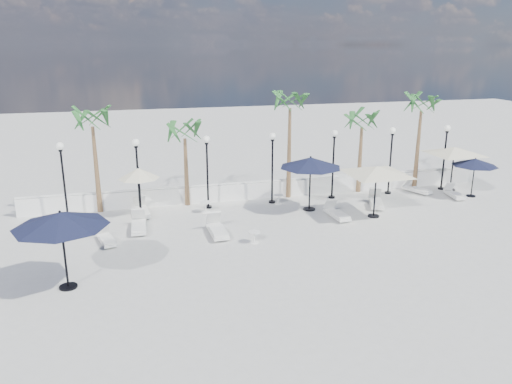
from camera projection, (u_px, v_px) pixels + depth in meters
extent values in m
plane|color=#ABAAA5|center=(315.00, 248.00, 21.13)|extent=(100.00, 100.00, 0.00)
cube|color=white|center=(267.00, 190.00, 27.97)|extent=(26.00, 0.30, 0.90)
cube|color=white|center=(267.00, 181.00, 27.82)|extent=(26.00, 0.12, 0.08)
cylinder|color=black|center=(68.00, 218.00, 24.61)|extent=(0.36, 0.36, 0.10)
cylinder|color=black|center=(64.00, 185.00, 24.13)|extent=(0.10, 0.10, 3.50)
cylinder|color=black|center=(60.00, 150.00, 23.64)|extent=(0.18, 0.18, 0.10)
sphere|color=white|center=(60.00, 146.00, 23.58)|extent=(0.36, 0.36, 0.36)
cylinder|color=black|center=(141.00, 212.00, 25.46)|extent=(0.36, 0.36, 0.10)
cylinder|color=black|center=(138.00, 180.00, 24.97)|extent=(0.10, 0.10, 3.50)
cylinder|color=black|center=(136.00, 147.00, 24.49)|extent=(0.18, 0.18, 0.10)
sphere|color=white|center=(136.00, 143.00, 24.43)|extent=(0.36, 0.36, 0.36)
cylinder|color=black|center=(208.00, 207.00, 26.30)|extent=(0.36, 0.36, 0.10)
cylinder|color=black|center=(207.00, 176.00, 25.82)|extent=(0.10, 0.10, 3.50)
cylinder|color=black|center=(207.00, 143.00, 25.34)|extent=(0.18, 0.18, 0.10)
sphere|color=white|center=(206.00, 139.00, 25.28)|extent=(0.36, 0.36, 0.36)
cylinder|color=black|center=(272.00, 202.00, 27.15)|extent=(0.36, 0.36, 0.10)
cylinder|color=black|center=(272.00, 172.00, 26.67)|extent=(0.10, 0.10, 3.50)
cylinder|color=black|center=(273.00, 140.00, 26.19)|extent=(0.18, 0.18, 0.10)
sphere|color=white|center=(273.00, 136.00, 26.13)|extent=(0.36, 0.36, 0.36)
cylinder|color=black|center=(332.00, 197.00, 28.00)|extent=(0.36, 0.36, 0.10)
cylinder|color=black|center=(333.00, 168.00, 27.52)|extent=(0.10, 0.10, 3.50)
cylinder|color=black|center=(334.00, 137.00, 27.04)|extent=(0.18, 0.18, 0.10)
sphere|color=white|center=(335.00, 133.00, 26.98)|extent=(0.36, 0.36, 0.36)
cylinder|color=black|center=(388.00, 193.00, 28.85)|extent=(0.36, 0.36, 0.10)
cylinder|color=black|center=(390.00, 164.00, 28.37)|extent=(0.10, 0.10, 3.50)
cylinder|color=black|center=(392.00, 134.00, 27.88)|extent=(0.18, 0.18, 0.10)
sphere|color=white|center=(393.00, 131.00, 27.82)|extent=(0.36, 0.36, 0.36)
cylinder|color=black|center=(441.00, 188.00, 29.69)|extent=(0.36, 0.36, 0.10)
cylinder|color=black|center=(444.00, 161.00, 29.21)|extent=(0.10, 0.10, 3.50)
cylinder|color=black|center=(447.00, 132.00, 28.73)|extent=(0.18, 0.18, 0.10)
sphere|color=white|center=(447.00, 128.00, 28.67)|extent=(0.36, 0.36, 0.36)
cone|color=brown|center=(97.00, 170.00, 25.10)|extent=(0.28, 0.28, 4.40)
cone|color=brown|center=(186.00, 172.00, 26.31)|extent=(0.28, 0.28, 3.60)
cone|color=brown|center=(289.00, 154.00, 27.49)|extent=(0.28, 0.28, 5.00)
cone|color=brown|center=(360.00, 160.00, 28.70)|extent=(0.28, 0.28, 3.80)
cone|color=brown|center=(418.00, 150.00, 29.48)|extent=(0.28, 0.28, 4.60)
cube|color=beige|center=(107.00, 240.00, 21.58)|extent=(0.91, 1.71, 0.09)
cube|color=beige|center=(108.00, 240.00, 21.37)|extent=(0.75, 1.19, 0.09)
cube|color=beige|center=(103.00, 229.00, 22.05)|extent=(0.59, 0.49, 0.51)
cube|color=beige|center=(139.00, 227.00, 23.07)|extent=(0.73, 2.00, 0.11)
cube|color=beige|center=(139.00, 227.00, 22.78)|extent=(0.66, 1.36, 0.11)
cube|color=beige|center=(138.00, 213.00, 23.71)|extent=(0.64, 0.49, 0.62)
cube|color=beige|center=(217.00, 231.00, 22.51)|extent=(0.75, 2.08, 0.11)
cube|color=beige|center=(219.00, 231.00, 22.22)|extent=(0.68, 1.41, 0.11)
cube|color=beige|center=(213.00, 217.00, 23.17)|extent=(0.66, 0.51, 0.64)
cube|color=beige|center=(142.00, 212.00, 25.16)|extent=(0.83, 2.00, 0.11)
cube|color=beige|center=(142.00, 211.00, 24.89)|extent=(0.73, 1.37, 0.11)
cube|color=beige|center=(139.00, 200.00, 25.76)|extent=(0.65, 0.52, 0.61)
cube|color=beige|center=(337.00, 215.00, 24.74)|extent=(0.75, 1.90, 0.10)
cube|color=beige|center=(339.00, 214.00, 24.48)|extent=(0.67, 1.29, 0.10)
cube|color=beige|center=(330.00, 203.00, 25.32)|extent=(0.61, 0.48, 0.58)
cube|color=beige|center=(376.00, 203.00, 26.51)|extent=(1.35, 2.08, 0.11)
cube|color=beige|center=(377.00, 203.00, 26.23)|extent=(1.07, 1.47, 0.11)
cube|color=beige|center=(375.00, 192.00, 27.16)|extent=(0.75, 0.66, 0.62)
cube|color=beige|center=(417.00, 190.00, 28.95)|extent=(1.19, 1.82, 0.09)
cube|color=beige|center=(421.00, 190.00, 28.75)|extent=(0.94, 1.28, 0.09)
cube|color=beige|center=(407.00, 182.00, 29.39)|extent=(0.66, 0.58, 0.54)
cube|color=beige|center=(454.00, 195.00, 28.04)|extent=(0.82, 1.73, 0.09)
cube|color=beige|center=(456.00, 195.00, 27.80)|extent=(0.70, 1.20, 0.09)
cube|color=beige|center=(449.00, 186.00, 28.59)|extent=(0.58, 0.47, 0.52)
cylinder|color=beige|center=(206.00, 212.00, 25.57)|extent=(0.45, 0.45, 0.03)
cylinder|color=beige|center=(206.00, 207.00, 25.50)|extent=(0.07, 0.07, 0.54)
cylinder|color=beige|center=(206.00, 202.00, 25.42)|extent=(0.59, 0.59, 0.03)
cylinder|color=beige|center=(254.00, 242.00, 21.67)|extent=(0.41, 0.41, 0.03)
cylinder|color=beige|center=(254.00, 237.00, 21.60)|extent=(0.06, 0.06, 0.49)
cylinder|color=beige|center=(254.00, 232.00, 21.53)|extent=(0.53, 0.53, 0.03)
cylinder|color=beige|center=(278.00, 204.00, 26.95)|extent=(0.40, 0.40, 0.03)
cylinder|color=beige|center=(278.00, 200.00, 26.88)|extent=(0.06, 0.06, 0.48)
cylinder|color=beige|center=(278.00, 195.00, 26.81)|extent=(0.52, 0.52, 0.03)
cylinder|color=black|center=(68.00, 287.00, 17.66)|extent=(0.63, 0.63, 0.07)
cylinder|color=black|center=(64.00, 252.00, 17.28)|extent=(0.08, 0.08, 2.76)
cone|color=black|center=(60.00, 220.00, 16.94)|extent=(3.27, 3.27, 0.51)
sphere|color=black|center=(60.00, 212.00, 16.86)|extent=(0.09, 0.09, 0.09)
cylinder|color=black|center=(309.00, 209.00, 26.00)|extent=(0.64, 0.64, 0.07)
cylinder|color=black|center=(310.00, 184.00, 25.62)|extent=(0.08, 0.08, 2.74)
cone|color=black|center=(311.00, 162.00, 25.29)|extent=(3.19, 3.19, 0.51)
sphere|color=black|center=(311.00, 157.00, 25.21)|extent=(0.09, 0.09, 0.09)
cylinder|color=black|center=(471.00, 196.00, 28.30)|extent=(0.50, 0.50, 0.05)
cylinder|color=black|center=(473.00, 178.00, 28.00)|extent=(0.06, 0.06, 2.15)
cone|color=black|center=(475.00, 162.00, 27.74)|extent=(2.51, 2.51, 0.40)
sphere|color=black|center=(476.00, 158.00, 27.68)|extent=(0.07, 0.07, 0.07)
cylinder|color=black|center=(373.00, 216.00, 24.95)|extent=(0.58, 0.58, 0.07)
cylinder|color=black|center=(375.00, 192.00, 24.60)|extent=(0.08, 0.08, 2.56)
pyramid|color=beige|center=(377.00, 166.00, 24.23)|extent=(5.68, 5.68, 0.39)
cylinder|color=black|center=(450.00, 189.00, 29.52)|extent=(0.59, 0.59, 0.07)
cylinder|color=black|center=(452.00, 169.00, 29.17)|extent=(0.08, 0.08, 2.55)
pyramid|color=beige|center=(455.00, 147.00, 28.80)|extent=(5.54, 5.54, 0.40)
cylinder|color=black|center=(141.00, 214.00, 25.19)|extent=(0.64, 0.64, 0.07)
cylinder|color=black|center=(140.00, 192.00, 24.86)|extent=(0.08, 0.08, 2.38)
cone|color=beige|center=(139.00, 173.00, 24.58)|extent=(2.04, 2.04, 0.51)
sphere|color=black|center=(138.00, 168.00, 24.50)|extent=(0.09, 0.09, 0.09)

